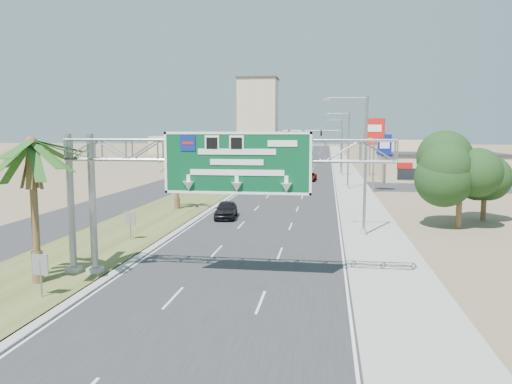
{
  "coord_description": "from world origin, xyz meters",
  "views": [
    {
      "loc": [
        4.81,
        -14.1,
        7.49
      ],
      "look_at": [
        0.95,
        12.88,
        4.2
      ],
      "focal_mm": 35.0,
      "sensor_mm": 36.0,
      "label": 1
    }
  ],
  "objects_px": {
    "car_far": "(294,166)",
    "pole_sign_blue": "(385,147)",
    "car_left_lane": "(226,210)",
    "car_right_lane": "(309,177)",
    "signal_mast": "(330,148)",
    "pole_sign_red_near": "(374,133)",
    "store_building": "(440,168)",
    "car_mid_lane": "(293,184)",
    "sign_gantry": "(207,161)",
    "palm_near": "(31,144)",
    "pole_sign_red_far": "(370,142)"
  },
  "relations": [
    {
      "from": "car_far",
      "to": "pole_sign_blue",
      "type": "distance_m",
      "value": 27.58
    },
    {
      "from": "car_left_lane",
      "to": "car_right_lane",
      "type": "height_order",
      "value": "car_left_lane"
    },
    {
      "from": "signal_mast",
      "to": "pole_sign_blue",
      "type": "height_order",
      "value": "signal_mast"
    },
    {
      "from": "pole_sign_red_near",
      "to": "signal_mast",
      "type": "bearing_deg",
      "value": 102.74
    },
    {
      "from": "store_building",
      "to": "pole_sign_red_near",
      "type": "bearing_deg",
      "value": -123.62
    },
    {
      "from": "signal_mast",
      "to": "car_mid_lane",
      "type": "height_order",
      "value": "signal_mast"
    },
    {
      "from": "car_mid_lane",
      "to": "pole_sign_blue",
      "type": "distance_m",
      "value": 16.85
    },
    {
      "from": "sign_gantry",
      "to": "car_right_lane",
      "type": "xyz_separation_m",
      "value": [
        3.06,
        52.39,
        -5.41
      ]
    },
    {
      "from": "pole_sign_blue",
      "to": "palm_near",
      "type": "bearing_deg",
      "value": -112.96
    },
    {
      "from": "car_right_lane",
      "to": "car_far",
      "type": "relative_size",
      "value": 0.87
    },
    {
      "from": "car_left_lane",
      "to": "pole_sign_blue",
      "type": "relative_size",
      "value": 0.6
    },
    {
      "from": "car_far",
      "to": "pole_sign_red_far",
      "type": "xyz_separation_m",
      "value": [
        13.59,
        -10.06,
        4.92
      ]
    },
    {
      "from": "car_left_lane",
      "to": "pole_sign_red_near",
      "type": "height_order",
      "value": "pole_sign_red_near"
    },
    {
      "from": "signal_mast",
      "to": "car_left_lane",
      "type": "bearing_deg",
      "value": -101.59
    },
    {
      "from": "car_right_lane",
      "to": "car_far",
      "type": "height_order",
      "value": "car_far"
    },
    {
      "from": "signal_mast",
      "to": "car_right_lane",
      "type": "relative_size",
      "value": 2.2
    },
    {
      "from": "pole_sign_red_near",
      "to": "pole_sign_blue",
      "type": "distance_m",
      "value": 12.22
    },
    {
      "from": "sign_gantry",
      "to": "car_left_lane",
      "type": "xyz_separation_m",
      "value": [
        -2.79,
        18.05,
        -5.3
      ]
    },
    {
      "from": "palm_near",
      "to": "car_right_lane",
      "type": "height_order",
      "value": "palm_near"
    },
    {
      "from": "sign_gantry",
      "to": "signal_mast",
      "type": "distance_m",
      "value": 62.37
    },
    {
      "from": "signal_mast",
      "to": "car_left_lane",
      "type": "xyz_separation_m",
      "value": [
        -9.03,
        -44.0,
        -4.09
      ]
    },
    {
      "from": "signal_mast",
      "to": "car_left_lane",
      "type": "height_order",
      "value": "signal_mast"
    },
    {
      "from": "car_far",
      "to": "pole_sign_blue",
      "type": "bearing_deg",
      "value": -56.65
    },
    {
      "from": "sign_gantry",
      "to": "car_far",
      "type": "xyz_separation_m",
      "value": [
        -0.54,
        73.43,
        -5.28
      ]
    },
    {
      "from": "sign_gantry",
      "to": "store_building",
      "type": "height_order",
      "value": "sign_gantry"
    },
    {
      "from": "palm_near",
      "to": "pole_sign_blue",
      "type": "distance_m",
      "value": 56.94
    },
    {
      "from": "car_left_lane",
      "to": "car_right_lane",
      "type": "bearing_deg",
      "value": 74.9
    },
    {
      "from": "pole_sign_red_far",
      "to": "pole_sign_red_near",
      "type": "bearing_deg",
      "value": -93.58
    },
    {
      "from": "car_right_lane",
      "to": "pole_sign_red_far",
      "type": "relative_size",
      "value": 0.64
    },
    {
      "from": "sign_gantry",
      "to": "car_left_lane",
      "type": "bearing_deg",
      "value": 98.79
    },
    {
      "from": "palm_near",
      "to": "pole_sign_red_near",
      "type": "relative_size",
      "value": 0.89
    },
    {
      "from": "pole_sign_blue",
      "to": "car_left_lane",
      "type": "bearing_deg",
      "value": -117.46
    },
    {
      "from": "store_building",
      "to": "pole_sign_blue",
      "type": "bearing_deg",
      "value": -148.15
    },
    {
      "from": "pole_sign_red_near",
      "to": "pole_sign_red_far",
      "type": "xyz_separation_m",
      "value": [
        1.54,
        24.67,
        -1.66
      ]
    },
    {
      "from": "car_left_lane",
      "to": "pole_sign_red_near",
      "type": "relative_size",
      "value": 0.48
    },
    {
      "from": "palm_near",
      "to": "car_left_lane",
      "type": "height_order",
      "value": "palm_near"
    },
    {
      "from": "pole_sign_red_near",
      "to": "car_mid_lane",
      "type": "bearing_deg",
      "value": 171.41
    },
    {
      "from": "pole_sign_blue",
      "to": "pole_sign_red_far",
      "type": "relative_size",
      "value": 1.01
    },
    {
      "from": "car_far",
      "to": "pole_sign_red_near",
      "type": "distance_m",
      "value": 37.34
    },
    {
      "from": "store_building",
      "to": "car_far",
      "type": "relative_size",
      "value": 3.35
    },
    {
      "from": "car_right_lane",
      "to": "pole_sign_red_far",
      "type": "xyz_separation_m",
      "value": [
        9.99,
        10.99,
        5.05
      ]
    },
    {
      "from": "car_left_lane",
      "to": "palm_near",
      "type": "bearing_deg",
      "value": -110.42
    },
    {
      "from": "car_mid_lane",
      "to": "pole_sign_blue",
      "type": "bearing_deg",
      "value": 33.64
    },
    {
      "from": "car_left_lane",
      "to": "car_far",
      "type": "bearing_deg",
      "value": 82.24
    },
    {
      "from": "sign_gantry",
      "to": "pole_sign_red_far",
      "type": "bearing_deg",
      "value": 78.36
    },
    {
      "from": "car_left_lane",
      "to": "pole_sign_red_near",
      "type": "bearing_deg",
      "value": 49.87
    },
    {
      "from": "palm_near",
      "to": "pole_sign_red_near",
      "type": "bearing_deg",
      "value": 64.19
    },
    {
      "from": "palm_near",
      "to": "car_left_lane",
      "type": "relative_size",
      "value": 1.88
    },
    {
      "from": "palm_near",
      "to": "car_far",
      "type": "xyz_separation_m",
      "value": [
        7.6,
        75.36,
        -6.15
      ]
    },
    {
      "from": "palm_near",
      "to": "pole_sign_blue",
      "type": "relative_size",
      "value": 1.14
    }
  ]
}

